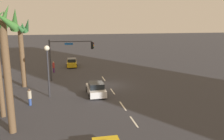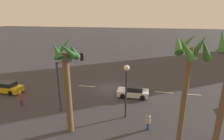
# 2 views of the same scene
# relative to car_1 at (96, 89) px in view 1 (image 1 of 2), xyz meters

# --- Properties ---
(ground_plane) EXTENTS (220.00, 220.00, 0.00)m
(ground_plane) POSITION_rel_car_1_xyz_m (3.47, -2.05, -0.65)
(ground_plane) COLOR #333338
(lane_stripe_1) EXTENTS (2.15, 0.14, 0.01)m
(lane_stripe_1) POSITION_rel_car_1_xyz_m (-7.56, -2.05, -0.64)
(lane_stripe_1) COLOR silver
(lane_stripe_1) RESTS_ON ground_plane
(lane_stripe_2) EXTENTS (2.43, 0.14, 0.01)m
(lane_stripe_2) POSITION_rel_car_1_xyz_m (-3.95, -2.05, -0.64)
(lane_stripe_2) COLOR silver
(lane_stripe_2) RESTS_ON ground_plane
(lane_stripe_3) EXTENTS (2.23, 0.14, 0.01)m
(lane_stripe_3) POSITION_rel_car_1_xyz_m (0.75, -2.05, -0.64)
(lane_stripe_3) COLOR silver
(lane_stripe_3) RESTS_ON ground_plane
(lane_stripe_4) EXTENTS (2.46, 0.14, 0.01)m
(lane_stripe_4) POSITION_rel_car_1_xyz_m (6.91, -2.05, -0.64)
(lane_stripe_4) COLOR silver
(lane_stripe_4) RESTS_ON ground_plane
(car_1) EXTENTS (3.95, 1.94, 1.42)m
(car_1) POSITION_rel_car_1_xyz_m (0.00, 0.00, 0.00)
(car_1) COLOR silver
(car_1) RESTS_ON ground_plane
(car_2) EXTENTS (4.52, 1.89, 1.46)m
(car_2) POSITION_rel_car_1_xyz_m (16.90, 1.98, 0.02)
(car_2) COLOR gold
(car_2) RESTS_ON ground_plane
(traffic_signal) EXTENTS (0.85, 6.01, 5.56)m
(traffic_signal) POSITION_rel_car_1_xyz_m (7.24, 2.96, 3.20)
(traffic_signal) COLOR #38383D
(traffic_signal) RESTS_ON ground_plane
(streetlamp) EXTENTS (0.56, 0.56, 5.54)m
(streetlamp) POSITION_rel_car_1_xyz_m (0.38, 5.00, 3.28)
(streetlamp) COLOR #2D2D33
(streetlamp) RESTS_ON ground_plane
(pedestrian_0) EXTENTS (0.37, 0.37, 1.77)m
(pedestrian_0) POSITION_rel_car_1_xyz_m (12.37, 4.97, 0.28)
(pedestrian_0) COLOR #59266B
(pedestrian_0) RESTS_ON ground_plane
(pedestrian_1) EXTENTS (0.37, 0.37, 1.66)m
(pedestrian_1) POSITION_rel_car_1_xyz_m (-1.91, 6.70, 0.22)
(pedestrian_1) COLOR #2D478C
(pedestrian_1) RESTS_ON ground_plane
(palm_tree_0) EXTENTS (2.41, 2.63, 8.43)m
(palm_tree_0) POSITION_rel_car_1_xyz_m (4.92, 8.21, 5.04)
(palm_tree_0) COLOR brown
(palm_tree_0) RESTS_ON ground_plane
(palm_tree_2) EXTENTS (2.46, 2.38, 9.24)m
(palm_tree_2) POSITION_rel_car_1_xyz_m (-7.43, 7.19, 5.62)
(palm_tree_2) COLOR brown
(palm_tree_2) RESTS_ON ground_plane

